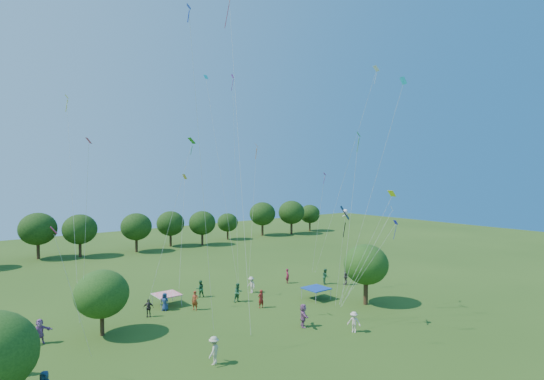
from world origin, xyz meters
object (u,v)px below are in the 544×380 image
(near_tree_north, at_px, (102,294))
(near_tree_east, at_px, (366,264))
(tent_red_stripe, at_px, (167,295))
(pirate_kite, at_px, (345,213))
(tent_blue, at_px, (316,288))
(red_high_kite, at_px, (232,43))

(near_tree_north, height_order, near_tree_east, near_tree_east)
(near_tree_east, height_order, tent_red_stripe, near_tree_east)
(near_tree_north, bearing_deg, pirate_kite, -33.21)
(tent_blue, distance_m, red_high_kite, 23.82)
(near_tree_east, relative_size, pirate_kite, 0.67)
(tent_red_stripe, bearing_deg, near_tree_east, -36.55)
(tent_blue, relative_size, pirate_kite, 0.26)
(tent_red_stripe, xyz_separation_m, red_high_kite, (1.90, -8.36, 21.35))
(near_tree_north, distance_m, tent_red_stripe, 8.14)
(pirate_kite, bearing_deg, near_tree_north, 146.79)
(near_tree_north, xyz_separation_m, red_high_kite, (8.76, -4.54, 19.22))
(near_tree_east, height_order, pirate_kite, pirate_kite)
(near_tree_east, relative_size, tent_red_stripe, 2.56)
(near_tree_north, xyz_separation_m, pirate_kite, (15.57, -10.19, 5.93))
(pirate_kite, bearing_deg, red_high_kite, 140.31)
(near_tree_east, xyz_separation_m, red_high_kite, (-12.97, 2.66, 18.63))
(pirate_kite, bearing_deg, tent_blue, 62.50)
(tent_blue, height_order, red_high_kite, red_high_kite)
(near_tree_north, relative_size, pirate_kite, 0.59)
(tent_red_stripe, xyz_separation_m, pirate_kite, (8.70, -14.01, 8.07))
(near_tree_east, distance_m, pirate_kite, 8.69)
(tent_red_stripe, height_order, red_high_kite, red_high_kite)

